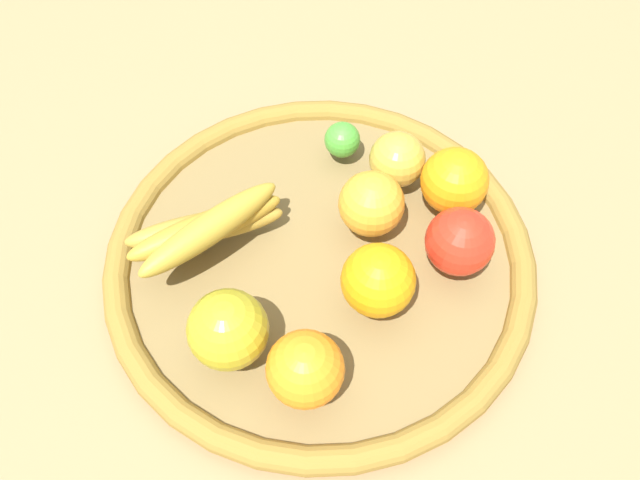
% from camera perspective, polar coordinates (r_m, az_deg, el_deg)
% --- Properties ---
extents(ground_plane, '(2.40, 2.40, 0.00)m').
position_cam_1_polar(ground_plane, '(0.76, 0.00, -2.32)').
color(ground_plane, '#99754D').
rests_on(ground_plane, ground).
extents(basket, '(0.48, 0.48, 0.04)m').
position_cam_1_polar(basket, '(0.75, 0.00, -1.65)').
color(basket, olive).
rests_on(basket, ground_plane).
extents(orange_3, '(0.11, 0.11, 0.08)m').
position_cam_1_polar(orange_3, '(0.67, 4.97, -3.45)').
color(orange_3, orange).
rests_on(orange_3, basket).
extents(banana_bunch, '(0.18, 0.10, 0.06)m').
position_cam_1_polar(banana_bunch, '(0.72, -9.63, 1.04)').
color(banana_bunch, '#AB8731').
rests_on(banana_bunch, basket).
extents(apple_2, '(0.10, 0.10, 0.07)m').
position_cam_1_polar(apple_2, '(0.71, 11.81, -0.12)').
color(apple_2, red).
rests_on(apple_2, basket).
extents(lime_0, '(0.04, 0.04, 0.04)m').
position_cam_1_polar(lime_0, '(0.80, 1.91, 8.53)').
color(lime_0, green).
rests_on(lime_0, basket).
extents(orange_1, '(0.09, 0.09, 0.08)m').
position_cam_1_polar(orange_1, '(0.76, 11.38, 4.95)').
color(orange_1, orange).
rests_on(orange_1, basket).
extents(apple_1, '(0.10, 0.10, 0.08)m').
position_cam_1_polar(apple_1, '(0.65, -7.84, -7.57)').
color(apple_1, '#AB9F22').
rests_on(apple_1, basket).
extents(apple_0, '(0.09, 0.09, 0.06)m').
position_cam_1_polar(apple_0, '(0.77, 6.59, 6.83)').
color(apple_0, gold).
rests_on(apple_0, basket).
extents(orange_2, '(0.08, 0.08, 0.07)m').
position_cam_1_polar(orange_2, '(0.63, -1.27, -10.92)').
color(orange_2, orange).
rests_on(orange_2, basket).
extents(orange_0, '(0.09, 0.09, 0.07)m').
position_cam_1_polar(orange_0, '(0.73, 4.40, 3.09)').
color(orange_0, gold).
rests_on(orange_0, basket).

